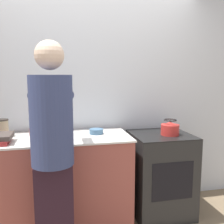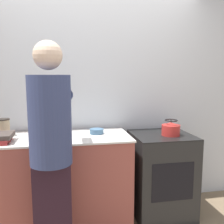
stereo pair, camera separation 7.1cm
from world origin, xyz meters
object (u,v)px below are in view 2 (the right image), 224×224
object	(u,v)px
person	(51,146)
canister_jar	(3,127)
bowl_prep	(97,131)
knife	(47,138)
oven	(161,174)
cutting_board	(50,139)
kettle	(171,129)

from	to	relation	value
person	canister_jar	world-z (taller)	person
person	bowl_prep	world-z (taller)	person
person	canister_jar	xyz separation A→B (m)	(-0.50, 0.66, 0.04)
knife	canister_jar	size ratio (longest dim) A/B	1.33
oven	person	distance (m)	1.37
bowl_prep	cutting_board	bearing A→B (deg)	-159.99
oven	canister_jar	xyz separation A→B (m)	(-1.66, 0.14, 0.57)
person	knife	bearing A→B (deg)	98.46
person	knife	world-z (taller)	person
kettle	canister_jar	bearing A→B (deg)	173.25
kettle	knife	bearing A→B (deg)	-176.85
cutting_board	knife	world-z (taller)	knife
oven	knife	xyz separation A→B (m)	(-1.21, -0.13, 0.50)
oven	canister_jar	bearing A→B (deg)	175.07
kettle	cutting_board	bearing A→B (deg)	-177.42
knife	cutting_board	bearing A→B (deg)	13.68
knife	bowl_prep	bearing A→B (deg)	8.80
oven	cutting_board	distance (m)	1.29
oven	cutting_board	bearing A→B (deg)	-174.29
oven	cutting_board	world-z (taller)	cutting_board
oven	knife	size ratio (longest dim) A/B	3.88
cutting_board	canister_jar	world-z (taller)	canister_jar
bowl_prep	canister_jar	size ratio (longest dim) A/B	0.83
knife	bowl_prep	size ratio (longest dim) A/B	1.60
cutting_board	knife	bearing A→B (deg)	-154.78
person	bowl_prep	xyz separation A→B (m)	(0.44, 0.57, -0.03)
person	cutting_board	xyz separation A→B (m)	(-0.03, 0.40, -0.04)
oven	knife	world-z (taller)	knife
person	canister_jar	distance (m)	0.83
knife	bowl_prep	distance (m)	0.53
oven	bowl_prep	xyz separation A→B (m)	(-0.71, 0.05, 0.51)
oven	kettle	xyz separation A→B (m)	(0.07, -0.06, 0.53)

